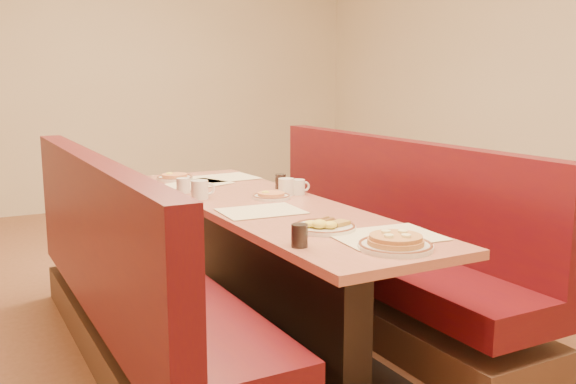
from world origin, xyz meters
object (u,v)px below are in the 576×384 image
pancake_plate (396,243)px  soda_tumbler_near (300,236)px  coffee_mug_d (184,185)px  coffee_mug_b (200,189)px  coffee_mug_a (299,187)px  soda_tumbler_mid (281,181)px  booth_left (133,295)px  booth_right (376,256)px  diner_table (267,271)px  eggs_plate (324,226)px  coffee_mug_c (287,186)px

pancake_plate → soda_tumbler_near: (-0.32, 0.21, 0.02)m
coffee_mug_d → soda_tumbler_near: 1.37m
coffee_mug_b → pancake_plate: bearing=-68.6°
coffee_mug_a → soda_tumbler_mid: bearing=98.0°
booth_left → booth_right: same height
diner_table → coffee_mug_b: size_ratio=18.55×
eggs_plate → soda_tumbler_mid: 1.08m
diner_table → coffee_mug_c: size_ratio=19.80×
coffee_mug_d → coffee_mug_b: bearing=-100.3°
coffee_mug_a → coffee_mug_d: bearing=154.1°
diner_table → coffee_mug_a: 0.53m
booth_left → coffee_mug_a: size_ratio=22.10×
diner_table → booth_right: size_ratio=1.00×
booth_right → coffee_mug_c: size_ratio=19.80×
coffee_mug_b → soda_tumbler_mid: bearing=16.8°
eggs_plate → coffee_mug_b: (-0.21, 0.95, 0.04)m
coffee_mug_c → soda_tumbler_near: size_ratio=1.36×
booth_right → eggs_plate: size_ratio=8.92×
eggs_plate → soda_tumbler_mid: soda_tumbler_mid is taller
diner_table → coffee_mug_a: (0.28, 0.15, 0.42)m
booth_left → soda_tumbler_mid: 1.16m
coffee_mug_d → soda_tumbler_mid: (0.56, -0.15, -0.00)m
eggs_plate → soda_tumbler_mid: bearing=72.4°
coffee_mug_b → booth_left: bearing=-139.0°
diner_table → booth_right: bearing=0.0°
pancake_plate → booth_left: bearing=125.8°
booth_right → pancake_plate: bearing=-123.3°
booth_right → coffee_mug_b: (-0.99, 0.29, 0.44)m
booth_left → coffee_mug_a: booth_left is taller
booth_left → eggs_plate: booth_left is taller
diner_table → coffee_mug_b: bearing=131.3°
coffee_mug_d → coffee_mug_c: bearing=-50.8°
diner_table → booth_left: bearing=180.0°
diner_table → coffee_mug_d: coffee_mug_d is taller
coffee_mug_c → coffee_mug_d: (-0.49, 0.35, -0.01)m
pancake_plate → eggs_plate: pancake_plate is taller
eggs_plate → soda_tumbler_near: size_ratio=3.02×
coffee_mug_a → eggs_plate: bearing=-104.9°
soda_tumbler_near → booth_left: bearing=117.9°
pancake_plate → coffee_mug_d: coffee_mug_d is taller
coffee_mug_c → soda_tumbler_mid: coffee_mug_c is taller
soda_tumbler_mid → coffee_mug_c: bearing=-108.1°
diner_table → coffee_mug_c: 0.50m
pancake_plate → coffee_mug_c: bearing=81.7°
eggs_plate → coffee_mug_c: bearing=72.6°
diner_table → soda_tumbler_near: bearing=-108.1°
coffee_mug_c → soda_tumbler_mid: (0.07, 0.20, -0.01)m
coffee_mug_c → coffee_mug_d: 0.60m
coffee_mug_d → soda_tumbler_mid: soda_tumbler_mid is taller
booth_right → diner_table: bearing=180.0°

